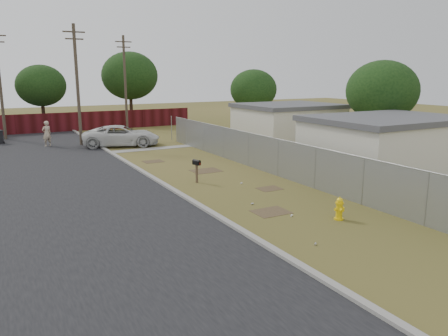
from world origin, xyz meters
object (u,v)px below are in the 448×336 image
fire_hydrant (339,209)px  pedestrian (47,134)px  pickup_truck (121,136)px  mailbox (197,164)px

fire_hydrant → pedestrian: pedestrian is taller
fire_hydrant → pickup_truck: pickup_truck is taller
fire_hydrant → pickup_truck: bearing=96.4°
fire_hydrant → pedestrian: 24.57m
fire_hydrant → pedestrian: (-7.31, 23.45, 0.55)m
mailbox → pedestrian: 16.49m
fire_hydrant → pedestrian: size_ratio=0.46×
mailbox → pedestrian: bearing=107.9°
fire_hydrant → mailbox: bearing=106.1°
pickup_truck → pedestrian: size_ratio=2.93×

